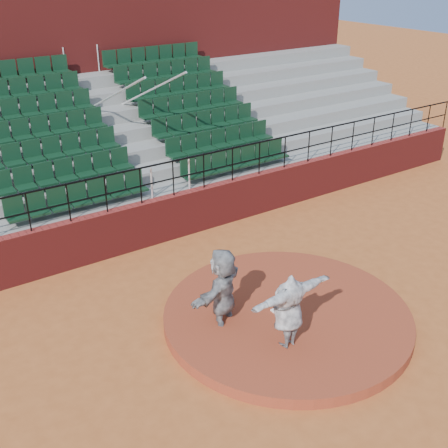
# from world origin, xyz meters

# --- Properties ---
(ground) EXTENTS (90.00, 90.00, 0.00)m
(ground) POSITION_xyz_m (0.00, 0.00, 0.00)
(ground) COLOR #AB5626
(ground) RESTS_ON ground
(pitchers_mound) EXTENTS (5.50, 5.50, 0.25)m
(pitchers_mound) POSITION_xyz_m (0.00, 0.00, 0.12)
(pitchers_mound) COLOR maroon
(pitchers_mound) RESTS_ON ground
(pitching_rubber) EXTENTS (0.60, 0.15, 0.03)m
(pitching_rubber) POSITION_xyz_m (0.00, 0.15, 0.27)
(pitching_rubber) COLOR white
(pitching_rubber) RESTS_ON pitchers_mound
(boundary_wall) EXTENTS (24.00, 0.30, 1.30)m
(boundary_wall) POSITION_xyz_m (0.00, 5.00, 0.65)
(boundary_wall) COLOR maroon
(boundary_wall) RESTS_ON ground
(wall_railing) EXTENTS (24.04, 0.05, 1.03)m
(wall_railing) POSITION_xyz_m (0.00, 5.00, 2.03)
(wall_railing) COLOR black
(wall_railing) RESTS_ON boundary_wall
(seating_deck) EXTENTS (24.00, 5.97, 4.63)m
(seating_deck) POSITION_xyz_m (0.00, 8.64, 1.45)
(seating_deck) COLOR gray
(seating_deck) RESTS_ON ground
(press_box_facade) EXTENTS (24.00, 3.00, 7.10)m
(press_box_facade) POSITION_xyz_m (0.00, 12.60, 3.55)
(press_box_facade) COLOR maroon
(press_box_facade) RESTS_ON ground
(pitcher) EXTENTS (2.04, 0.66, 1.64)m
(pitcher) POSITION_xyz_m (-0.77, -0.89, 1.07)
(pitcher) COLOR black
(pitcher) RESTS_ON pitchers_mound
(fielder) EXTENTS (1.88, 1.38, 1.96)m
(fielder) POSITION_xyz_m (-1.37, 0.55, 0.98)
(fielder) COLOR black
(fielder) RESTS_ON ground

